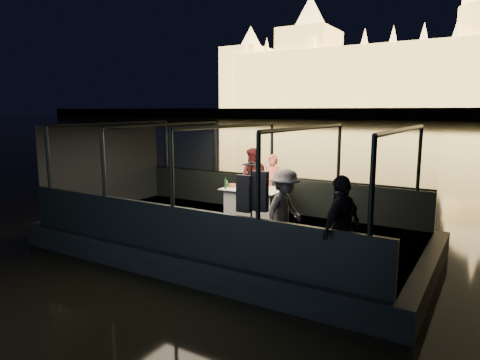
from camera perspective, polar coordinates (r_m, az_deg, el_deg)
The scene contains 26 objects.
river_water at distance 88.13m, azimuth 28.11°, elevation 6.14°, with size 500.00×500.00×0.00m, color black.
boat_hull at distance 9.92m, azimuth -1.21°, elevation -9.20°, with size 8.60×4.40×1.00m, color black.
boat_deck at distance 9.77m, azimuth -1.22°, elevation -6.53°, with size 8.00×4.00×0.04m, color black.
gunwale_port at distance 11.36m, azimuth 4.19°, elevation -1.88°, with size 8.00×0.08×0.90m, color black.
gunwale_starboard at distance 8.10m, azimuth -8.91°, elevation -6.54°, with size 8.00×0.08×0.90m, color black.
cabin_glass_port at distance 11.19m, azimuth 4.26°, elevation 3.91°, with size 8.00×0.02×1.40m, color #99B2B2, non-canonical shape.
cabin_glass_starboard at distance 7.86m, azimuth -9.11°, elevation 1.55°, with size 8.00×0.02×1.40m, color #99B2B2, non-canonical shape.
cabin_roof_glass at distance 9.41m, azimuth -1.27°, elevation 7.19°, with size 8.00×4.00×0.02m, color #99B2B2, non-canonical shape.
end_wall_fore at distance 12.13m, azimuth -17.41°, elevation 1.78°, with size 0.02×4.00×2.30m, color black, non-canonical shape.
end_wall_aft at distance 8.14m, azimuth 23.26°, elevation -2.05°, with size 0.02×4.00×2.30m, color black, non-canonical shape.
canopy_ribs at distance 9.52m, azimuth -1.25°, elevation 0.26°, with size 8.00×4.00×2.30m, color black, non-canonical shape.
dining_table_central at distance 10.48m, azimuth 1.94°, elevation -3.17°, with size 1.45×1.05×0.77m, color white.
chair_port_left at distance 10.96m, azimuth 2.01°, elevation -2.26°, with size 0.43×0.43×0.91m, color black.
chair_port_right at distance 10.75m, azimuth 4.14°, elevation -2.51°, with size 0.40×0.40×0.86m, color black.
coat_stand at distance 7.74m, azimuth 1.52°, elevation -3.72°, with size 0.48×0.39×1.74m, color black, non-canonical shape.
person_woman_coral at distance 10.97m, azimuth 4.37°, elevation -0.68°, with size 0.55×0.37×1.54m, color #EF7057.
person_man_maroon at distance 11.23m, azimuth 1.89°, elevation -0.43°, with size 0.80×0.62×1.67m, color #401216.
passenger_stripe at distance 7.93m, azimuth 5.99°, elevation -3.83°, with size 1.03×0.58×1.59m, color silver.
passenger_dark at distance 6.79m, azimuth 13.35°, elevation -6.28°, with size 0.99×0.42×1.69m, color black.
wine_bottle at distance 10.36m, azimuth -1.95°, elevation -0.32°, with size 0.06×0.06×0.28m, color #153C1B.
bread_basket at distance 10.56m, azimuth -1.09°, elevation -0.74°, with size 0.20×0.20×0.08m, color olive.
amber_candle at distance 10.25m, azimuth 1.59°, elevation -1.05°, with size 0.06×0.06×0.08m, color #F9AD3E.
plate_near at distance 9.89m, azimuth 2.33°, elevation -1.62°, with size 0.21×0.21×0.01m, color silver.
plate_far at distance 10.59m, azimuth 0.61°, elevation -0.89°, with size 0.25×0.25×0.02m, color white.
wine_glass_white at distance 10.40m, azimuth -1.77°, elevation -0.60°, with size 0.06×0.06×0.18m, color white, non-canonical shape.
wine_glass_red at distance 10.33m, azimuth 2.45°, elevation -0.66°, with size 0.06×0.06×0.18m, color silver, non-canonical shape.
Camera 1 is at (5.06, -7.93, 3.14)m, focal length 32.00 mm.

